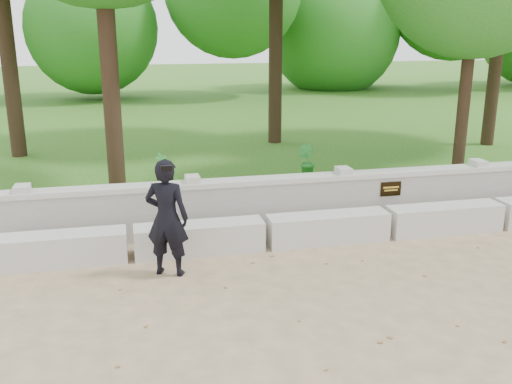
{
  "coord_description": "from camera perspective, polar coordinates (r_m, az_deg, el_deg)",
  "views": [
    {
      "loc": [
        -3.96,
        -5.98,
        3.19
      ],
      "look_at": [
        -2.26,
        1.38,
        1.03
      ],
      "focal_mm": 40.0,
      "sensor_mm": 36.0,
      "label": 1
    }
  ],
  "objects": [
    {
      "name": "shrub_a",
      "position": [
        11.33,
        -9.33,
        2.37
      ],
      "size": [
        0.39,
        0.41,
        0.64
      ],
      "primitive_type": "imported",
      "rotation": [
        0.0,
        0.0,
        0.86
      ],
      "color": "#2D8533",
      "rests_on": "lawn"
    },
    {
      "name": "parapet_wall",
      "position": [
        9.83,
        11.34,
        -0.46
      ],
      "size": [
        12.5,
        0.35,
        0.9
      ],
      "color": "#BCB9B2",
      "rests_on": "ground"
    },
    {
      "name": "ground",
      "position": [
        7.85,
        18.94,
        -8.95
      ],
      "size": [
        80.0,
        80.0,
        0.0
      ],
      "primitive_type": "plane",
      "color": "tan",
      "rests_on": "ground"
    },
    {
      "name": "shrub_b",
      "position": [
        11.74,
        5.05,
        3.09
      ],
      "size": [
        0.45,
        0.48,
        0.68
      ],
      "primitive_type": "imported",
      "rotation": [
        0.0,
        0.0,
        2.14
      ],
      "color": "#2D8533",
      "rests_on": "lawn"
    },
    {
      "name": "lawn",
      "position": [
        20.6,
        -1.74,
        7.37
      ],
      "size": [
        40.0,
        22.0,
        0.25
      ],
      "primitive_type": "cube",
      "color": "#265814",
      "rests_on": "ground"
    },
    {
      "name": "concrete_bench",
      "position": [
        9.3,
        13.01,
        -3.06
      ],
      "size": [
        11.9,
        0.45,
        0.45
      ],
      "color": "beige",
      "rests_on": "ground"
    },
    {
      "name": "man_main",
      "position": [
        7.61,
        -8.9,
        -2.56
      ],
      "size": [
        0.68,
        0.65,
        1.6
      ],
      "color": "black",
      "rests_on": "ground"
    }
  ]
}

